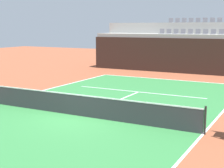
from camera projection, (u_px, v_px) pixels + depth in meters
name	position (u px, v px, depth m)	size (l,w,h in m)	color
ground_plane	(80.00, 116.00, 15.18)	(80.00, 80.00, 0.00)	brown
court_surface	(80.00, 116.00, 15.18)	(11.00, 24.00, 0.01)	#2D7238
baseline_far	(169.00, 80.00, 25.55)	(11.00, 0.10, 0.00)	white
sideline_right	(203.00, 134.00, 12.63)	(0.10, 24.00, 0.00)	white
service_line_far	(139.00, 92.00, 20.74)	(8.26, 0.10, 0.00)	white
centre_service_line	(114.00, 102.00, 17.96)	(0.10, 6.40, 0.00)	white
back_wall	(185.00, 56.00, 28.78)	(17.30, 0.30, 2.96)	black
stands_tier_lower	(189.00, 53.00, 29.92)	(17.30, 2.40, 3.29)	#9E9E99
stands_tier_upper	(196.00, 46.00, 31.92)	(17.30, 2.40, 4.29)	#9E9E99
seating_row_lower	(190.00, 33.00, 29.71)	(5.69, 0.44, 0.44)	slate
seating_row_upper	(198.00, 21.00, 31.63)	(5.69, 0.44, 0.44)	slate
tennis_net	(80.00, 105.00, 15.10)	(11.08, 0.08, 1.07)	black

